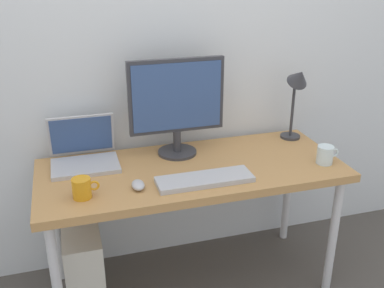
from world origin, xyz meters
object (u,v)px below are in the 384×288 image
(monitor, at_px, (177,102))
(laptop, at_px, (84,152))
(desk_lamp, at_px, (298,88))
(keyboard, at_px, (205,179))
(coffee_mug, at_px, (82,188))
(glass_cup, at_px, (325,155))
(desk, at_px, (192,178))
(mouse, at_px, (138,185))
(computer_tower, at_px, (84,266))

(monitor, relative_size, laptop, 1.54)
(desk_lamp, bearing_deg, keyboard, -151.51)
(monitor, relative_size, coffee_mug, 4.29)
(keyboard, distance_m, glass_cup, 0.63)
(desk_lamp, relative_size, glass_cup, 3.68)
(coffee_mug, bearing_deg, desk, 16.26)
(monitor, xyz_separation_m, laptop, (-0.47, 0.02, -0.22))
(desk_lamp, distance_m, keyboard, 0.77)
(desk, xyz_separation_m, mouse, (-0.29, -0.14, 0.08))
(keyboard, bearing_deg, monitor, 96.51)
(laptop, bearing_deg, glass_cup, -16.40)
(desk, bearing_deg, glass_cup, -12.84)
(desk, bearing_deg, mouse, -153.85)
(coffee_mug, bearing_deg, keyboard, -1.26)
(keyboard, bearing_deg, coffee_mug, 178.74)
(keyboard, height_order, glass_cup, glass_cup)
(mouse, height_order, glass_cup, glass_cup)
(laptop, xyz_separation_m, keyboard, (0.51, -0.35, -0.05))
(laptop, distance_m, desk_lamp, 1.16)
(monitor, distance_m, coffee_mug, 0.64)
(desk, distance_m, laptop, 0.55)
(mouse, height_order, coffee_mug, coffee_mug)
(laptop, distance_m, keyboard, 0.62)
(laptop, xyz_separation_m, glass_cup, (1.14, -0.33, -0.01))
(glass_cup, bearing_deg, desk_lamp, 90.43)
(glass_cup, xyz_separation_m, computer_tower, (-1.20, 0.18, -0.54))
(desk_lamp, xyz_separation_m, computer_tower, (-1.19, -0.14, -0.79))
(coffee_mug, xyz_separation_m, computer_tower, (-0.03, 0.19, -0.54))
(glass_cup, bearing_deg, mouse, 179.77)
(laptop, relative_size, mouse, 3.56)
(coffee_mug, height_order, glass_cup, glass_cup)
(desk, distance_m, computer_tower, 0.70)
(desk_lamp, distance_m, coffee_mug, 1.24)
(computer_tower, bearing_deg, glass_cup, -8.43)
(desk_lamp, relative_size, computer_tower, 1.01)
(laptop, relative_size, coffee_mug, 2.78)
(keyboard, bearing_deg, desk, 93.74)
(desk_lamp, relative_size, mouse, 4.70)
(glass_cup, height_order, computer_tower, glass_cup)
(keyboard, bearing_deg, mouse, 175.46)
(coffee_mug, relative_size, computer_tower, 0.27)
(glass_cup, relative_size, computer_tower, 0.27)
(coffee_mug, height_order, computer_tower, coffee_mug)
(laptop, bearing_deg, monitor, -1.85)
(desk, relative_size, laptop, 4.61)
(monitor, bearing_deg, laptop, 178.15)
(desk, distance_m, glass_cup, 0.66)
(desk_lamp, height_order, keyboard, desk_lamp)
(laptop, xyz_separation_m, computer_tower, (-0.06, -0.16, -0.55))
(computer_tower, bearing_deg, desk_lamp, 6.80)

